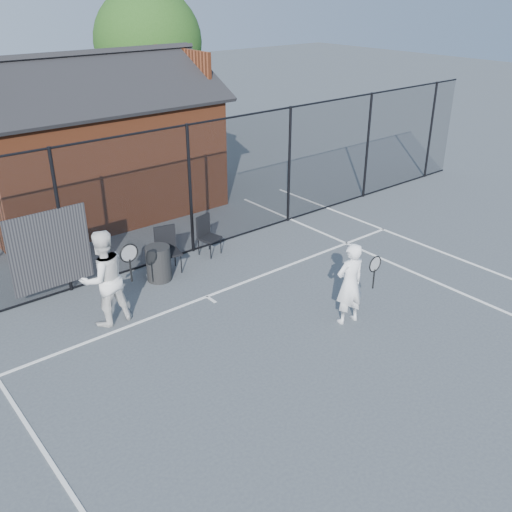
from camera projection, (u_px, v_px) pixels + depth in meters
ground at (311, 367)px, 9.38m from camera, size 80.00×80.00×0.00m
court_lines at (373, 409)px, 8.46m from camera, size 11.02×18.00×0.01m
fence at (139, 206)px, 12.08m from camera, size 22.04×3.00×3.00m
clubhouse at (92, 152)px, 15.26m from camera, size 6.50×4.36×4.19m
tree_right at (148, 43)px, 21.04m from camera, size 3.97×3.97×5.70m
player_front at (350, 283)px, 10.31m from camera, size 0.74×0.57×1.59m
player_back at (104, 278)px, 10.25m from camera, size 1.00×0.74×1.83m
chair_left at (209, 236)px, 13.08m from camera, size 0.53×0.55×0.91m
chair_right at (169, 251)px, 12.29m from camera, size 0.56×0.58×0.98m
waste_bin at (159, 263)px, 11.99m from camera, size 0.59×0.59×0.76m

